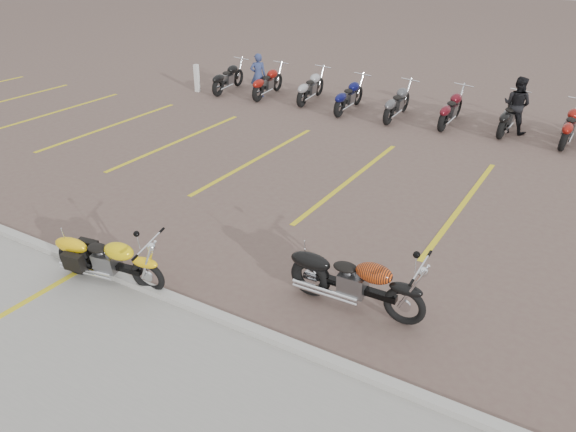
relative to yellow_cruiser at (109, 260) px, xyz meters
name	(u,v)px	position (x,y,z in m)	size (l,w,h in m)	color
ground	(258,252)	(1.58, 2.10, -0.43)	(100.00, 100.00, 0.00)	brown
concrete_apron	(56,409)	(1.58, -2.40, -0.43)	(60.00, 5.00, 0.01)	#9E9B93
curb	(187,304)	(1.58, 0.10, -0.37)	(60.00, 0.18, 0.12)	#ADAAA3
parking_stripes	(350,180)	(1.58, 6.10, -0.43)	(38.00, 5.50, 0.01)	gold
yellow_cruiser	(109,260)	(0.00, 0.00, 0.00)	(2.11, 0.48, 0.87)	black
flame_cruiser	(353,283)	(3.81, 1.44, 0.03)	(2.26, 0.34, 0.93)	black
person_a	(258,75)	(-4.56, 11.27, 0.34)	(0.56, 0.37, 1.54)	navy
person_b	(517,105)	(4.13, 11.85, 0.39)	(0.80, 0.63, 1.65)	black
bollard	(197,78)	(-6.91, 10.70, 0.07)	(0.15, 0.15, 1.00)	silver
bg_bike_row	(506,116)	(3.95, 11.52, 0.12)	(20.50, 2.02, 1.10)	black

